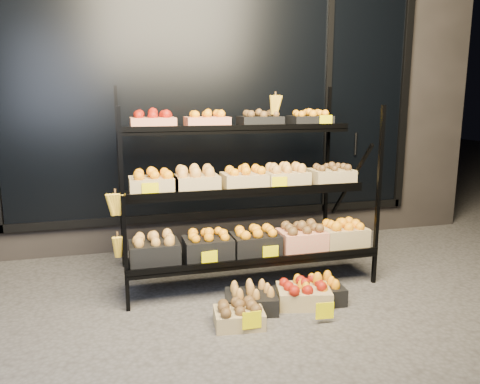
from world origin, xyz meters
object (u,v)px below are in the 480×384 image
object	(u,v)px
floor_crate_midleft	(251,299)
floor_crate_midright	(304,293)
display_rack	(244,190)
floor_crate_left	(239,314)

from	to	relation	value
floor_crate_midleft	floor_crate_midright	distance (m)	0.41
display_rack	floor_crate_midright	size ratio (longest dim) A/B	4.81
floor_crate_midleft	display_rack	bearing A→B (deg)	90.40
display_rack	floor_crate_midleft	world-z (taller)	display_rack
display_rack	floor_crate_midright	distance (m)	1.00
floor_crate_left	floor_crate_midleft	bearing A→B (deg)	60.71
floor_crate_midleft	floor_crate_midright	xyz separation A→B (m)	(0.41, -0.01, 0.00)
display_rack	floor_crate_midleft	distance (m)	0.96
floor_crate_left	floor_crate_midleft	xyz separation A→B (m)	(0.15, 0.21, 0.01)
display_rack	floor_crate_left	size ratio (longest dim) A/B	6.00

